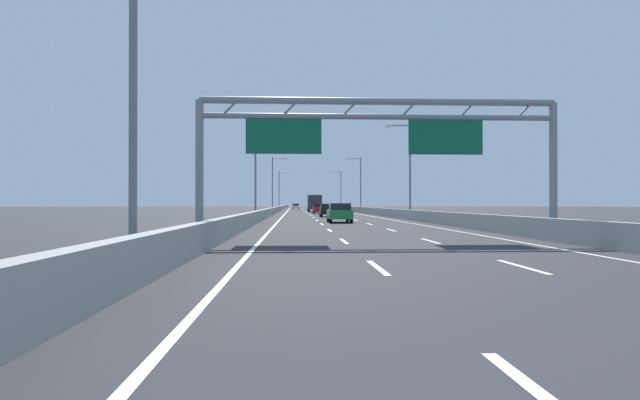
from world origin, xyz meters
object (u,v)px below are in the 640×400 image
object	(u,v)px
white_car	(296,206)
streetlamp_right_far	(359,181)
streetlamp_right_mid	(408,165)
streetlamp_left_mid	(258,164)
black_car	(328,210)
streetlamp_left_distant	(280,188)
streetlamp_right_distant	(340,188)
sign_gantry	(376,132)
streetlamp_left_near	(143,44)
box_truck	(314,203)
streetlamp_left_far	(274,181)
green_car	(339,213)
red_car	(319,208)

from	to	relation	value
white_car	streetlamp_right_far	bearing A→B (deg)	-75.63
streetlamp_right_mid	streetlamp_right_far	world-z (taller)	same
streetlamp_left_mid	black_car	world-z (taller)	streetlamp_left_mid
streetlamp_left_distant	streetlamp_right_distant	distance (m)	14.93
sign_gantry	streetlamp_left_near	bearing A→B (deg)	-123.42
sign_gantry	streetlamp_left_mid	distance (m)	29.78
box_truck	streetlamp_left_distant	bearing A→B (deg)	101.67
white_car	sign_gantry	bearing A→B (deg)	-88.25
streetlamp_left_far	streetlamp_left_near	bearing A→B (deg)	-90.00
streetlamp_left_near	black_car	size ratio (longest dim) A/B	2.23
white_car	green_car	xyz separation A→B (m)	(3.37, -92.58, 0.06)
streetlamp_right_distant	box_truck	world-z (taller)	streetlamp_right_distant
red_car	streetlamp_left_mid	bearing A→B (deg)	-105.10
streetlamp_left_mid	white_car	bearing A→B (deg)	87.31
streetlamp_left_far	black_car	bearing A→B (deg)	-76.91
streetlamp_left_far	green_car	distance (m)	50.27
sign_gantry	streetlamp_left_mid	size ratio (longest dim) A/B	1.74
box_truck	sign_gantry	bearing A→B (deg)	-89.94
streetlamp_right_far	box_truck	distance (m)	9.84
streetlamp_right_far	box_truck	xyz separation A→B (m)	(-7.69, 4.89, -3.73)
streetlamp_right_distant	green_car	size ratio (longest dim) A/B	2.23
streetlamp_right_distant	green_car	world-z (taller)	streetlamp_right_distant
streetlamp_right_mid	black_car	xyz separation A→B (m)	(-7.53, 8.14, -4.63)
streetlamp_left_near	green_car	world-z (taller)	streetlamp_left_near
streetlamp_left_far	streetlamp_right_far	world-z (taller)	same
streetlamp_left_far	green_car	size ratio (longest dim) A/B	2.23
streetlamp_right_far	black_car	bearing A→B (deg)	-103.32
sign_gantry	streetlamp_right_mid	xyz separation A→B (m)	(7.61, 28.86, 0.58)
streetlamp_left_mid	streetlamp_right_far	world-z (taller)	same
red_car	streetlamp_left_near	bearing A→B (deg)	-96.23
streetlamp_right_distant	streetlamp_left_far	bearing A→B (deg)	-110.49
streetlamp_right_mid	streetlamp_left_far	bearing A→B (deg)	110.49
streetlamp_right_mid	sign_gantry	bearing A→B (deg)	-104.77
streetlamp_right_mid	red_car	xyz separation A→B (m)	(-7.60, 27.15, -4.63)
black_car	green_car	xyz separation A→B (m)	(-0.12, -17.71, 0.03)
streetlamp_left_near	streetlamp_right_mid	world-z (taller)	same
streetlamp_left_mid	red_car	bearing A→B (deg)	74.90
red_car	green_car	distance (m)	36.72
box_truck	streetlamp_right_distant	bearing A→B (deg)	77.63
streetlamp_right_distant	red_car	size ratio (longest dim) A/B	2.26
streetlamp_left_mid	black_car	distance (m)	11.93
sign_gantry	streetlamp_right_far	bearing A→B (deg)	83.69
red_car	green_car	world-z (taller)	green_car
streetlamp_left_distant	sign_gantry	bearing A→B (deg)	-86.15
black_car	box_truck	size ratio (longest dim) A/B	0.49
streetlamp_left_mid	red_car	distance (m)	28.50
streetlamp_right_mid	streetlamp_right_distant	xyz separation A→B (m)	(0.00, 79.91, 0.00)
streetlamp_left_far	green_car	xyz separation A→B (m)	(7.27, -49.52, -4.60)
streetlamp_right_far	streetlamp_right_distant	distance (m)	39.96
streetlamp_left_far	streetlamp_right_far	size ratio (longest dim) A/B	1.00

